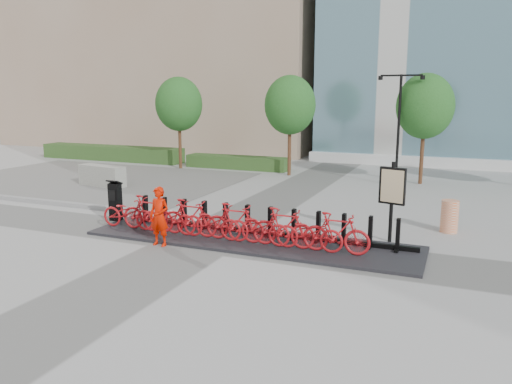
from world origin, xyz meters
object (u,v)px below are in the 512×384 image
at_px(worker_red, 159,216).
at_px(map_sign, 392,189).
at_px(construction_barrel, 449,216).
at_px(bike_0, 128,213).
at_px(kiosk, 115,201).
at_px(jersey_barrier, 102,176).

xyz_separation_m(worker_red, map_sign, (5.84, 2.81, 0.69)).
bearing_deg(map_sign, construction_barrel, 63.50).
xyz_separation_m(worker_red, construction_barrel, (7.36, 4.52, -0.33)).
relative_size(bike_0, kiosk, 1.36).
height_order(kiosk, map_sign, map_sign).
bearing_deg(construction_barrel, map_sign, -131.56).
relative_size(jersey_barrier, map_sign, 1.07).
bearing_deg(bike_0, kiosk, 56.72).
xyz_separation_m(construction_barrel, jersey_barrier, (-14.91, 2.26, -0.02)).
height_order(bike_0, construction_barrel, bike_0).
height_order(worker_red, map_sign, map_sign).
xyz_separation_m(bike_0, construction_barrel, (9.11, 3.58, -0.07)).
distance_m(worker_red, jersey_barrier, 10.15).
distance_m(worker_red, map_sign, 6.52).
bearing_deg(map_sign, jersey_barrier, 178.55).
height_order(kiosk, jersey_barrier, kiosk).
xyz_separation_m(kiosk, worker_red, (2.72, -1.58, 0.10)).
bearing_deg(bike_0, jersey_barrier, 44.82).
bearing_deg(bike_0, map_sign, -76.18).
bearing_deg(kiosk, map_sign, 3.44).
distance_m(worker_red, construction_barrel, 8.65).
relative_size(bike_0, map_sign, 0.80).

